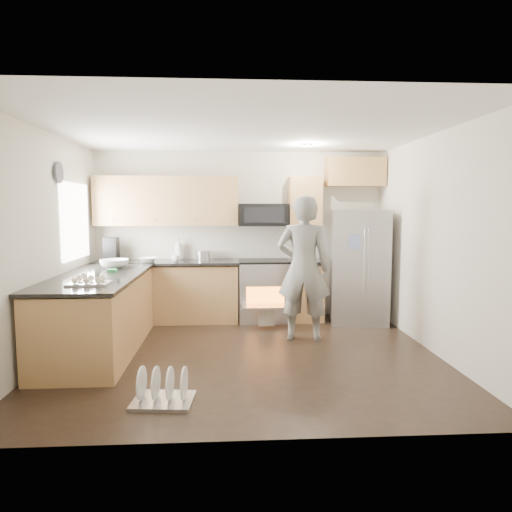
{
  "coord_description": "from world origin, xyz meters",
  "views": [
    {
      "loc": [
        -0.19,
        -5.23,
        1.72
      ],
      "look_at": [
        0.16,
        0.5,
        1.12
      ],
      "focal_mm": 32.0,
      "sensor_mm": 36.0,
      "label": 1
    }
  ],
  "objects": [
    {
      "name": "peninsula",
      "position": [
        -1.75,
        0.25,
        0.47
      ],
      "size": [
        0.96,
        2.36,
        1.04
      ],
      "color": "#A37441",
      "rests_on": "ground"
    },
    {
      "name": "back_cabinet_run",
      "position": [
        -0.59,
        1.75,
        0.96
      ],
      "size": [
        4.45,
        0.64,
        2.5
      ],
      "color": "#A37441",
      "rests_on": "ground"
    },
    {
      "name": "room_shell",
      "position": [
        -0.04,
        0.02,
        1.67
      ],
      "size": [
        4.54,
        4.04,
        2.62
      ],
      "color": "beige",
      "rests_on": "ground"
    },
    {
      "name": "refrigerator",
      "position": [
        1.77,
        1.45,
        0.85
      ],
      "size": [
        0.93,
        0.78,
        1.69
      ],
      "rotation": [
        0.0,
        0.0,
        -0.17
      ],
      "color": "#B7B7BC",
      "rests_on": "ground"
    },
    {
      "name": "ground",
      "position": [
        0.0,
        0.0,
        0.0
      ],
      "size": [
        4.5,
        4.5,
        0.0
      ],
      "primitive_type": "plane",
      "color": "black",
      "rests_on": "ground"
    },
    {
      "name": "person",
      "position": [
        0.78,
        0.6,
        0.95
      ],
      "size": [
        0.77,
        0.59,
        1.89
      ],
      "primitive_type": "imported",
      "rotation": [
        0.0,
        0.0,
        2.92
      ],
      "color": "gray",
      "rests_on": "ground"
    },
    {
      "name": "stove_range",
      "position": [
        0.35,
        1.69,
        0.68
      ],
      "size": [
        0.76,
        0.97,
        1.79
      ],
      "color": "#B7B7BC",
      "rests_on": "ground"
    },
    {
      "name": "dish_rack",
      "position": [
        -0.78,
        -1.28,
        0.09
      ],
      "size": [
        0.57,
        0.47,
        0.33
      ],
      "rotation": [
        0.0,
        0.0,
        -0.09
      ],
      "color": "#B7B7BC",
      "rests_on": "ground"
    }
  ]
}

